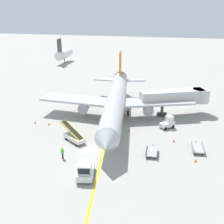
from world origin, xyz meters
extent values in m
plane|color=#9E9B93|center=(0.00, 0.00, 0.00)|extent=(300.00, 300.00, 0.00)
cube|color=yellow|center=(0.13, 5.00, 0.00)|extent=(11.40, 79.27, 0.01)
cylinder|color=#B2B5BA|center=(0.13, 11.94, 3.45)|extent=(7.43, 30.17, 3.30)
cone|color=#B2B5BA|center=(2.37, -4.10, 3.45)|extent=(3.54, 2.83, 3.23)
cone|color=#B2B5BA|center=(-2.15, 28.18, 3.85)|extent=(3.49, 3.21, 3.14)
cube|color=#B2B5BA|center=(7.34, 14.47, 3.05)|extent=(13.72, 8.58, 0.36)
cylinder|color=gray|center=(5.85, 13.25, 2.05)|extent=(2.33, 3.43, 1.90)
cube|color=#B2B5BA|center=(-7.50, 12.39, 3.05)|extent=(13.28, 5.30, 0.36)
cylinder|color=gray|center=(-5.74, 11.63, 2.05)|extent=(2.33, 3.43, 1.90)
cube|color=orange|center=(-1.82, 25.81, 7.50)|extent=(0.83, 4.00, 5.20)
cube|color=#B2B5BA|center=(1.21, 25.83, 3.85)|extent=(5.60, 3.55, 0.24)
cube|color=#B2B5BA|center=(-4.73, 24.99, 3.85)|extent=(5.20, 2.20, 0.24)
cylinder|color=#4C4C51|center=(1.72, 0.55, 1.56)|extent=(0.20, 0.20, 3.12)
cylinder|color=black|center=(1.72, 0.55, 0.28)|extent=(0.42, 0.60, 0.56)
cylinder|color=#4C4C51|center=(2.03, 14.23, 1.56)|extent=(0.20, 0.20, 3.12)
cylinder|color=black|center=(2.03, 14.23, 0.48)|extent=(0.48, 1.00, 0.96)
cylinder|color=#4C4C51|center=(-2.33, 13.62, 1.56)|extent=(0.20, 0.20, 3.12)
cylinder|color=black|center=(-2.33, 13.62, 0.48)|extent=(0.48, 1.00, 0.96)
cube|color=black|center=(2.10, -2.12, 3.80)|extent=(2.92, 1.38, 0.60)
cube|color=beige|center=(9.93, 16.09, 3.60)|extent=(12.06, 7.07, 2.50)
cylinder|color=beige|center=(15.18, 18.32, 3.60)|extent=(3.20, 3.20, 2.50)
cylinder|color=#59595B|center=(8.27, 15.39, 1.18)|extent=(0.56, 0.56, 2.35)
cube|color=#333338|center=(8.27, 15.39, 0.25)|extent=(1.80, 1.40, 0.50)
cube|color=silver|center=(0.36, -6.51, 0.70)|extent=(2.55, 3.90, 0.80)
cube|color=silver|center=(0.48, -7.13, 1.65)|extent=(1.80, 1.88, 1.10)
cube|color=black|center=(0.63, -7.89, 1.65)|extent=(1.41, 0.35, 0.77)
cylinder|color=black|center=(1.40, -7.59, 0.30)|extent=(0.33, 0.63, 0.60)
cylinder|color=black|center=(-0.19, -7.90, 0.30)|extent=(0.33, 0.63, 0.60)
cylinder|color=black|center=(0.92, -5.12, 0.30)|extent=(0.33, 0.63, 0.60)
cylinder|color=black|center=(-0.67, -5.43, 0.30)|extent=(0.33, 0.63, 0.60)
cube|color=silver|center=(9.45, 9.97, 0.65)|extent=(2.65, 2.58, 0.70)
cube|color=silver|center=(9.76, 10.25, 1.55)|extent=(1.50, 1.50, 1.10)
cube|color=black|center=(10.14, 10.60, 1.55)|extent=(0.72, 0.77, 0.77)
cylinder|color=black|center=(9.70, 10.94, 0.30)|extent=(0.59, 0.57, 0.60)
cylinder|color=black|center=(10.45, 10.13, 0.30)|extent=(0.59, 0.57, 0.60)
cylinder|color=black|center=(8.46, 9.80, 0.30)|extent=(0.59, 0.57, 0.60)
cylinder|color=black|center=(9.21, 8.99, 0.30)|extent=(0.59, 0.57, 0.60)
cube|color=silver|center=(-4.11, 1.87, 0.60)|extent=(3.98, 3.39, 0.60)
cylinder|color=black|center=(-5.56, 2.10, 0.30)|extent=(0.62, 0.52, 0.60)
cylinder|color=black|center=(-4.84, 3.15, 0.30)|extent=(0.62, 0.52, 0.60)
cylinder|color=black|center=(-3.37, 0.59, 0.30)|extent=(0.62, 0.52, 0.60)
cylinder|color=black|center=(-2.65, 1.64, 0.30)|extent=(0.62, 0.52, 0.60)
cube|color=black|center=(-4.60, 2.21, 1.55)|extent=(4.63, 3.57, 1.76)
cube|color=yellow|center=(-4.86, 1.84, 1.67)|extent=(4.18, 2.91, 1.84)
cube|color=yellow|center=(-4.35, 2.58, 1.67)|extent=(4.18, 2.91, 1.84)
cube|color=#A5A5A8|center=(14.03, 2.97, 0.44)|extent=(1.66, 2.88, 0.16)
cube|color=#4C4C51|center=(13.92, 4.82, 0.42)|extent=(0.13, 0.90, 0.08)
cylinder|color=#4C4C51|center=(13.89, 5.27, 0.42)|extent=(0.12, 0.12, 0.05)
cube|color=gray|center=(13.28, 2.93, 0.69)|extent=(0.22, 2.80, 0.50)
cube|color=gray|center=(14.78, 3.02, 0.69)|extent=(0.22, 2.80, 0.50)
cylinder|color=black|center=(13.37, 3.99, 0.18)|extent=(0.14, 0.37, 0.36)
cylinder|color=black|center=(14.56, 4.06, 0.18)|extent=(0.14, 0.37, 0.36)
cylinder|color=black|center=(13.49, 1.89, 0.18)|extent=(0.14, 0.37, 0.36)
cylinder|color=black|center=(14.69, 1.96, 0.18)|extent=(0.14, 0.37, 0.36)
cube|color=#A5A5A8|center=(7.69, 0.54, 0.44)|extent=(1.59, 2.85, 0.16)
cube|color=#4C4C51|center=(7.63, 2.39, 0.42)|extent=(0.11, 0.90, 0.08)
cylinder|color=#4C4C51|center=(7.61, 2.83, 0.42)|extent=(0.12, 0.12, 0.05)
cube|color=gray|center=(6.94, 0.51, 0.69)|extent=(0.16, 2.80, 0.50)
cube|color=gray|center=(8.44, 0.56, 0.69)|extent=(0.16, 2.80, 0.50)
cylinder|color=black|center=(7.06, 1.57, 0.18)|extent=(0.13, 0.36, 0.36)
cylinder|color=black|center=(8.25, 1.61, 0.18)|extent=(0.13, 0.36, 0.36)
cylinder|color=black|center=(7.13, -0.53, 0.18)|extent=(0.13, 0.36, 0.36)
cylinder|color=black|center=(8.33, -0.49, 0.18)|extent=(0.13, 0.36, 0.36)
cylinder|color=#26262D|center=(-3.97, -3.25, 0.42)|extent=(0.24, 0.24, 0.85)
cube|color=green|center=(-3.97, -3.25, 1.13)|extent=(0.36, 0.22, 0.56)
sphere|color=tan|center=(-3.97, -3.25, 1.52)|extent=(0.20, 0.20, 0.20)
sphere|color=yellow|center=(-3.97, -3.25, 1.58)|extent=(0.24, 0.24, 0.24)
cone|color=orange|center=(-10.61, 6.70, 0.22)|extent=(0.36, 0.36, 0.44)
cone|color=orange|center=(3.44, 7.30, 0.22)|extent=(0.36, 0.36, 0.44)
cone|color=orange|center=(-13.24, 6.74, 0.22)|extent=(0.36, 0.36, 0.44)
cone|color=orange|center=(13.64, -0.11, 0.22)|extent=(0.36, 0.36, 0.44)
cone|color=orange|center=(10.69, 5.06, 0.22)|extent=(0.36, 0.36, 0.44)
cylinder|color=silver|center=(-28.81, 58.80, 3.10)|extent=(3.00, 10.00, 3.00)
cylinder|color=#3F3F3F|center=(-28.81, 58.80, 0.80)|extent=(0.30, 0.30, 1.60)
cube|color=#333338|center=(-28.81, 55.30, 6.60)|extent=(0.24, 3.20, 4.40)
camera|label=1|loc=(9.73, -33.28, 19.52)|focal=43.88mm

